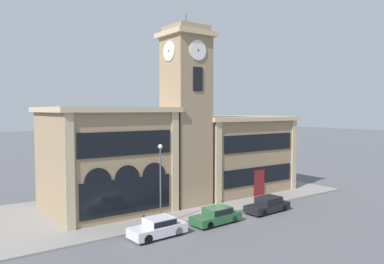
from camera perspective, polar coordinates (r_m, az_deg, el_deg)
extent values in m
plane|color=#56565B|center=(33.48, 4.09, -12.67)|extent=(300.00, 300.00, 0.00)
cube|color=gray|center=(39.10, -2.79, -10.20)|extent=(36.09, 14.44, 0.15)
cube|color=#937A5B|center=(36.18, -0.92, 1.52)|extent=(3.74, 3.74, 16.15)
cube|color=tan|center=(36.86, -0.93, 14.53)|extent=(4.44, 4.44, 0.45)
cube|color=#937A5B|center=(36.96, -0.93, 15.33)|extent=(3.44, 3.44, 0.60)
cylinder|color=#4C4C51|center=(37.16, -0.93, 16.69)|extent=(0.10, 0.10, 1.20)
cylinder|color=silver|center=(35.03, 0.90, 12.37)|extent=(1.86, 0.10, 1.86)
cylinder|color=black|center=(34.97, 0.97, 12.39)|extent=(0.15, 0.04, 0.15)
cylinder|color=silver|center=(35.53, -3.53, 12.24)|extent=(0.10, 1.86, 1.86)
cylinder|color=black|center=(35.49, -3.63, 12.25)|extent=(0.04, 0.15, 0.15)
cube|color=black|center=(34.72, 0.89, 8.08)|extent=(1.05, 0.10, 2.20)
cube|color=#937A5B|center=(35.47, -13.17, -4.36)|extent=(10.07, 9.31, 9.05)
cube|color=tan|center=(35.16, -13.27, 3.33)|extent=(10.77, 10.01, 0.45)
cube|color=tan|center=(29.51, -18.11, -6.00)|extent=(0.70, 0.16, 9.05)
cube|color=tan|center=(33.49, -2.58, -4.73)|extent=(0.70, 0.16, 9.05)
cube|color=black|center=(30.99, -9.90, -1.73)|extent=(8.26, 0.10, 1.99)
cube|color=black|center=(31.67, -9.82, -9.58)|extent=(8.05, 0.10, 2.90)
cylinder|color=black|center=(30.38, -14.15, -7.40)|extent=(2.21, 0.06, 2.21)
cylinder|color=black|center=(31.37, -9.84, -7.01)|extent=(2.21, 0.06, 2.21)
cylinder|color=black|center=(32.52, -5.81, -6.61)|extent=(2.21, 0.06, 2.21)
cube|color=#937A5B|center=(43.67, 5.78, -3.50)|extent=(11.88, 9.31, 8.07)
cube|color=tan|center=(43.37, 5.81, 2.09)|extent=(12.58, 10.01, 0.45)
cube|color=tan|center=(36.52, 4.08, -4.84)|extent=(0.70, 0.16, 8.07)
cube|color=tan|center=(44.44, 15.26, -3.48)|extent=(0.70, 0.16, 8.07)
cube|color=black|center=(40.11, 10.23, -1.60)|extent=(9.74, 0.10, 1.77)
cube|color=maroon|center=(40.71, 10.18, -7.72)|extent=(1.50, 0.12, 2.90)
cube|color=black|center=(40.56, 10.18, -6.51)|extent=(9.74, 0.10, 1.81)
cube|color=silver|center=(28.22, -5.27, -14.62)|extent=(4.30, 1.99, 0.69)
cube|color=silver|center=(28.13, -4.98, -13.38)|extent=(2.10, 1.70, 0.54)
cube|color=black|center=(28.13, -4.98, -13.38)|extent=(2.02, 1.74, 0.40)
cylinder|color=black|center=(26.99, -6.74, -15.91)|extent=(0.69, 0.25, 0.68)
cylinder|color=black|center=(28.27, -8.47, -15.02)|extent=(0.69, 0.25, 0.68)
cylinder|color=black|center=(28.38, -2.08, -14.91)|extent=(0.69, 0.25, 0.68)
cylinder|color=black|center=(29.59, -3.93, -14.15)|extent=(0.69, 0.25, 0.68)
cube|color=#285633|center=(31.23, 3.66, -12.92)|extent=(4.38, 1.94, 0.63)
cube|color=#285633|center=(31.18, 3.91, -11.83)|extent=(2.14, 1.66, 0.55)
cube|color=black|center=(31.18, 3.91, -11.83)|extent=(2.06, 1.69, 0.41)
cylinder|color=black|center=(29.89, 2.71, -14.02)|extent=(0.63, 0.25, 0.62)
cylinder|color=black|center=(31.00, 0.82, -13.38)|extent=(0.63, 0.25, 0.62)
cylinder|color=black|center=(31.64, 6.45, -13.05)|extent=(0.63, 0.25, 0.62)
cylinder|color=black|center=(32.68, 4.53, -12.50)|extent=(0.63, 0.25, 0.62)
cube|color=black|center=(35.21, 11.39, -11.13)|extent=(4.54, 1.97, 0.60)
cube|color=black|center=(35.20, 11.60, -10.13)|extent=(2.21, 1.68, 0.60)
cube|color=black|center=(35.20, 11.60, -10.13)|extent=(2.13, 1.71, 0.45)
cylinder|color=black|center=(33.76, 10.86, -12.05)|extent=(0.61, 0.25, 0.60)
cylinder|color=black|center=(34.74, 8.90, -11.59)|extent=(0.61, 0.25, 0.60)
cylinder|color=black|center=(35.83, 13.80, -11.18)|extent=(0.61, 0.25, 0.60)
cylinder|color=black|center=(36.76, 11.88, -10.78)|extent=(0.61, 0.25, 0.60)
cylinder|color=#4C4C51|center=(30.00, -4.82, -8.32)|extent=(0.12, 0.12, 6.04)
sphere|color=silver|center=(29.52, -4.85, -2.23)|extent=(0.36, 0.36, 0.36)
cylinder|color=black|center=(29.79, -7.37, -13.53)|extent=(0.18, 0.18, 0.90)
sphere|color=black|center=(29.64, -7.38, -12.54)|extent=(0.16, 0.16, 0.16)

